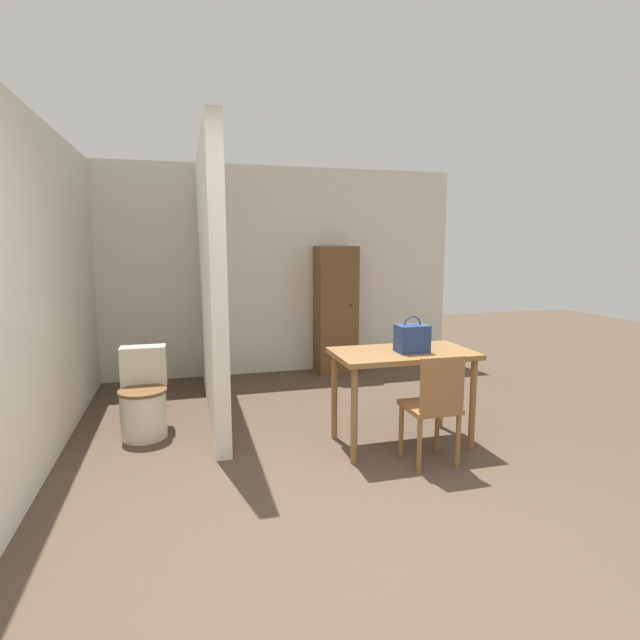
% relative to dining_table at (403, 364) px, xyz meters
% --- Properties ---
extents(ground_plane, '(16.00, 16.00, 0.00)m').
position_rel_dining_table_xyz_m(ground_plane, '(-0.68, -1.45, -0.66)').
color(ground_plane, '#4C3D30').
extents(wall_back, '(4.83, 0.12, 2.50)m').
position_rel_dining_table_xyz_m(wall_back, '(-0.68, 2.57, 0.59)').
color(wall_back, silver).
rests_on(wall_back, ground_plane).
extents(wall_left, '(0.12, 4.95, 2.50)m').
position_rel_dining_table_xyz_m(wall_left, '(-2.65, 0.53, 0.59)').
color(wall_left, silver).
rests_on(wall_left, ground_plane).
extents(partition_wall, '(0.12, 2.46, 2.50)m').
position_rel_dining_table_xyz_m(partition_wall, '(-1.39, 1.28, 0.59)').
color(partition_wall, silver).
rests_on(partition_wall, ground_plane).
extents(dining_table, '(1.09, 0.61, 0.76)m').
position_rel_dining_table_xyz_m(dining_table, '(0.00, 0.00, 0.00)').
color(dining_table, brown).
rests_on(dining_table, ground_plane).
extents(wooden_chair, '(0.36, 0.36, 0.82)m').
position_rel_dining_table_xyz_m(wooden_chair, '(0.06, -0.42, -0.21)').
color(wooden_chair, brown).
rests_on(wooden_chair, ground_plane).
extents(toilet, '(0.39, 0.54, 0.72)m').
position_rel_dining_table_xyz_m(toilet, '(-1.99, 0.75, -0.35)').
color(toilet, silver).
rests_on(toilet, ground_plane).
extents(handbag, '(0.24, 0.17, 0.28)m').
position_rel_dining_table_xyz_m(handbag, '(0.05, -0.05, 0.21)').
color(handbag, navy).
rests_on(handbag, dining_table).
extents(wooden_cabinet, '(0.48, 0.39, 1.56)m').
position_rel_dining_table_xyz_m(wooden_cabinet, '(0.16, 2.30, 0.12)').
color(wooden_cabinet, brown).
rests_on(wooden_cabinet, ground_plane).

